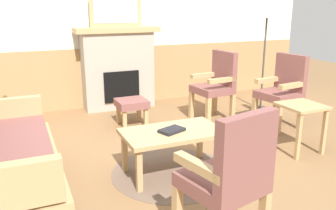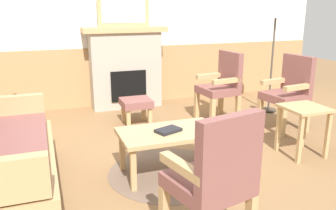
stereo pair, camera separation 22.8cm
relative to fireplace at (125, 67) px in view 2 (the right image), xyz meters
name	(u,v)px [view 2 (the right image)]	position (x,y,z in m)	size (l,w,h in m)	color
ground_plane	(179,164)	(0.00, -2.35, -0.65)	(14.00, 14.00, 0.00)	olive
wall_back	(121,24)	(0.00, 0.25, 0.66)	(7.20, 0.14, 2.70)	white
fireplace	(125,67)	(0.00, 0.00, 0.00)	(1.30, 0.44, 1.28)	#A39989
framed_picture	(123,8)	(0.00, 0.00, 0.91)	(0.80, 0.04, 0.56)	tan
couch	(4,152)	(-1.63, -2.39, -0.26)	(0.70, 1.80, 0.98)	tan
coffee_table	(169,136)	(-0.17, -2.49, -0.27)	(0.96, 0.56, 0.44)	tan
round_rug	(169,172)	(-0.17, -2.49, -0.65)	(1.21, 1.21, 0.01)	brown
book_on_table	(168,130)	(-0.18, -2.51, -0.20)	(0.23, 0.15, 0.03)	black
footstool	(136,104)	(-0.08, -0.94, -0.37)	(0.40, 0.40, 0.36)	tan
armchair_near_fireplace	(289,90)	(1.75, -1.80, -0.11)	(0.54, 0.54, 0.98)	tan
armchair_by_window_left	(222,83)	(1.11, -1.17, -0.11)	(0.53, 0.53, 0.98)	tan
armchair_front_left	(215,175)	(-0.27, -3.64, -0.11)	(0.58, 0.58, 0.98)	tan
side_table	(304,117)	(1.36, -2.56, -0.22)	(0.44, 0.44, 0.55)	tan
floor_lamp_by_chairs	(276,16)	(2.03, -1.02, 0.80)	(0.36, 0.36, 1.68)	#332D28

